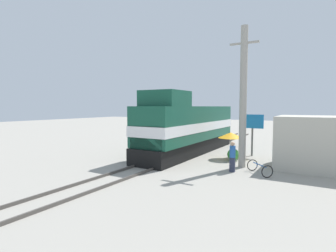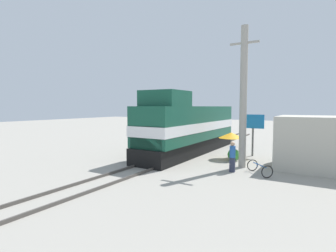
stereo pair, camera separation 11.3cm
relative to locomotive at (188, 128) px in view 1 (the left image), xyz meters
name	(u,v)px [view 1 (the left image)]	position (x,y,z in m)	size (l,w,h in m)	color
ground_plane	(168,160)	(0.00, -3.19, -2.10)	(120.00, 120.00, 0.00)	gray
rail_near	(160,158)	(-0.72, -3.19, -2.02)	(0.08, 40.64, 0.15)	#4C4742
rail_far	(177,160)	(0.72, -3.19, -2.02)	(0.08, 40.64, 0.15)	#4C4742
locomotive	(188,128)	(0.00, 0.00, 0.00)	(2.93, 13.19, 4.94)	black
utility_pole	(243,97)	(5.14, -2.63, 2.35)	(1.80, 0.44, 8.80)	#9E998E
vendor_umbrella	(231,135)	(3.71, -0.40, -0.35)	(1.82, 1.82, 1.95)	#4C4C4C
billboard_sign	(253,125)	(4.79, 1.61, 0.30)	(1.64, 0.12, 3.23)	#595959
shrub_cluster	(233,155)	(4.07, -0.92, -1.68)	(0.84, 0.84, 0.84)	#388C38
person_bystander	(232,155)	(4.99, -4.17, -1.12)	(0.34, 0.34, 1.79)	#2D3347
bicycle	(259,168)	(6.48, -3.90, -1.75)	(1.61, 1.69, 0.69)	black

